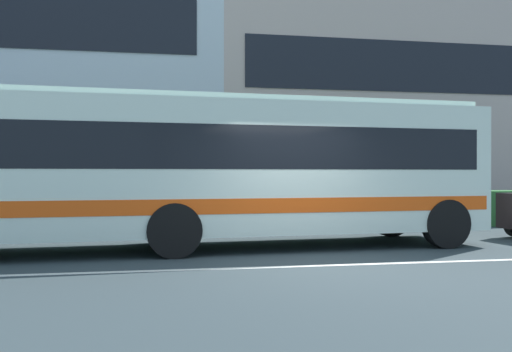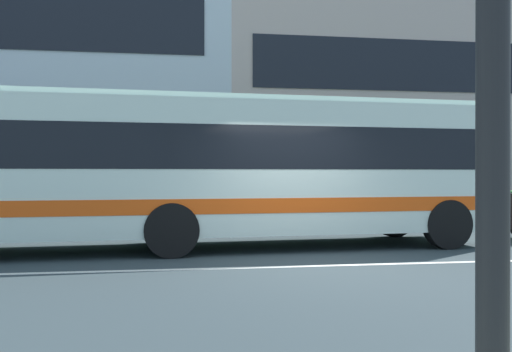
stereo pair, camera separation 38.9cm
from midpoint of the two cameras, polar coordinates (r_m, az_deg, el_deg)
name	(u,v)px [view 1 (the left image)]	position (r m, az deg, el deg)	size (l,w,h in m)	color
ground_plane	(319,266)	(9.87, 4.97, -8.67)	(160.00, 160.00, 0.00)	#2E3A3E
lane_centre_line	(319,266)	(9.87, 4.97, -8.65)	(60.00, 0.16, 0.01)	silver
hedge_row_far	(284,210)	(16.36, 2.07, -3.35)	(21.81, 1.10, 1.02)	#317034
apartment_block_right	(406,105)	(29.22, 13.97, 6.72)	(19.14, 10.85, 9.68)	#C4ABA0
transit_bus	(202,166)	(11.99, -6.14, 0.96)	(11.85, 3.39, 3.04)	silver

